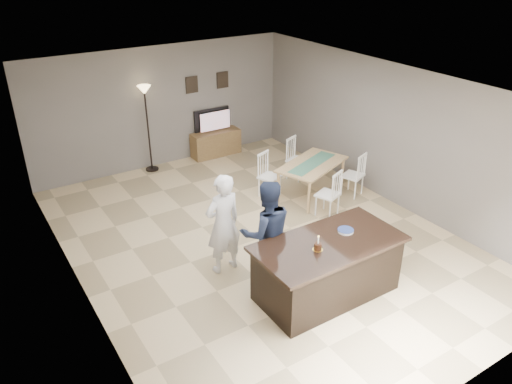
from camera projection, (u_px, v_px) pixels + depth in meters
floor at (259, 239)px, 8.76m from camera, size 8.00×8.00×0.00m
room_shell at (260, 150)px, 8.00m from camera, size 8.00×8.00×8.00m
kitchen_island at (327, 268)px, 7.21m from camera, size 2.15×1.10×0.90m
tv_console at (216, 143)px, 12.03m from camera, size 1.20×0.40×0.60m
television at (214, 120)px, 11.83m from camera, size 0.91×0.12×0.53m
tv_screen_glow at (215, 121)px, 11.77m from camera, size 0.78×0.00×0.78m
picture_frames at (207, 82)px, 11.51m from camera, size 1.10×0.02×0.38m
doorway at (136, 321)px, 5.03m from camera, size 0.00×2.10×2.65m
woman at (223, 224)px, 7.59m from camera, size 0.63×0.43×1.65m
man at (267, 233)px, 7.34m from camera, size 0.96×0.85×1.67m
birthday_cake at (318, 246)px, 6.80m from camera, size 0.14×0.14×0.22m
plate_stack at (346, 231)px, 7.24m from camera, size 0.24×0.24×0.04m
dining_table at (312, 169)px, 9.99m from camera, size 1.96×2.11×0.92m
floor_lamp at (146, 106)px, 10.71m from camera, size 0.29×0.29×1.94m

